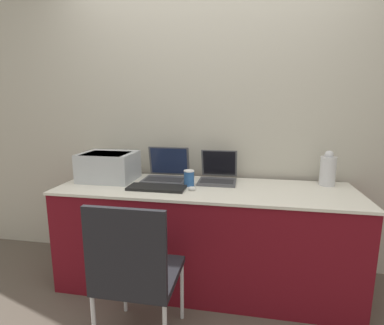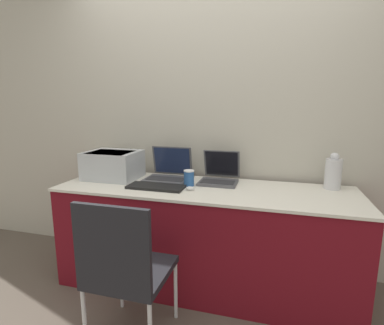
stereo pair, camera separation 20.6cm
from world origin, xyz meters
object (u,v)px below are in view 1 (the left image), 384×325
object	(u,v)px
laptop_right	(218,175)
chair	(135,268)
coffee_cup	(189,178)
mouse	(192,188)
laptop_left	(166,173)
external_keyboard	(157,188)
metal_pitcher	(328,170)
printer	(109,165)

from	to	relation	value
laptop_right	chair	xyz separation A→B (m)	(-0.36, -0.91, -0.33)
coffee_cup	mouse	size ratio (longest dim) A/B	1.99
laptop_left	laptop_right	size ratio (longest dim) A/B	1.10
laptop_left	mouse	world-z (taller)	laptop_left
laptop_left	mouse	bearing A→B (deg)	-45.81
external_keyboard	coffee_cup	distance (m)	0.26
metal_pitcher	printer	bearing A→B (deg)	-174.95
laptop_left	laptop_right	world-z (taller)	laptop_left
laptop_left	metal_pitcher	distance (m)	1.27
external_keyboard	laptop_right	bearing A→B (deg)	35.83
external_keyboard	mouse	size ratio (longest dim) A/B	6.97
laptop_left	chair	world-z (taller)	laptop_left
external_keyboard	coffee_cup	size ratio (longest dim) A/B	3.50
printer	metal_pitcher	xyz separation A→B (m)	(1.72, 0.15, -0.00)
external_keyboard	laptop_left	bearing A→B (deg)	90.54
metal_pitcher	coffee_cup	bearing A→B (deg)	-168.68
coffee_cup	metal_pitcher	size ratio (longest dim) A/B	0.45
coffee_cup	chair	size ratio (longest dim) A/B	0.13
laptop_right	mouse	world-z (taller)	laptop_right
external_keyboard	mouse	world-z (taller)	mouse
mouse	laptop_left	bearing A→B (deg)	134.19
mouse	coffee_cup	bearing A→B (deg)	110.05
mouse	laptop_right	bearing A→B (deg)	61.62
laptop_right	chair	size ratio (longest dim) A/B	0.35
laptop_left	external_keyboard	world-z (taller)	laptop_left
laptop_right	coffee_cup	xyz separation A→B (m)	(-0.20, -0.17, 0.01)
laptop_right	metal_pitcher	size ratio (longest dim) A/B	1.16
printer	mouse	xyz separation A→B (m)	(0.73, -0.18, -0.11)
laptop_right	coffee_cup	size ratio (longest dim) A/B	2.60
external_keyboard	coffee_cup	world-z (taller)	coffee_cup
printer	laptop_right	distance (m)	0.89
printer	mouse	distance (m)	0.76
printer	chair	size ratio (longest dim) A/B	0.47
coffee_cup	metal_pitcher	bearing A→B (deg)	11.32
printer	laptop_left	xyz separation A→B (m)	(0.46, 0.09, -0.07)
printer	metal_pitcher	bearing A→B (deg)	5.05
printer	external_keyboard	bearing A→B (deg)	-22.37
external_keyboard	metal_pitcher	world-z (taller)	metal_pitcher
laptop_left	metal_pitcher	world-z (taller)	metal_pitcher
laptop_left	chair	distance (m)	0.96
external_keyboard	metal_pitcher	xyz separation A→B (m)	(1.26, 0.34, 0.11)
printer	coffee_cup	bearing A→B (deg)	-4.72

